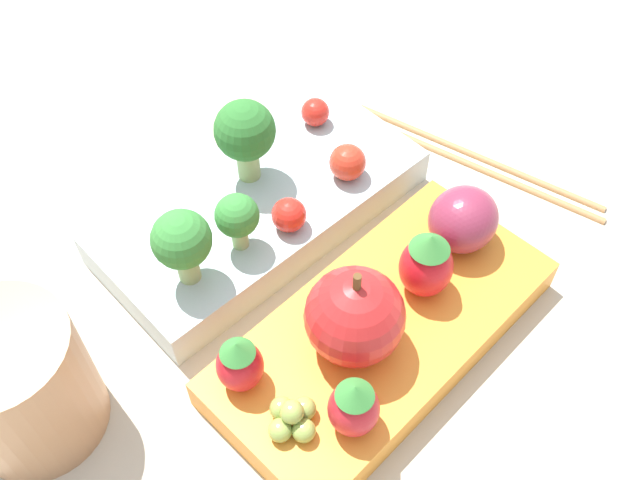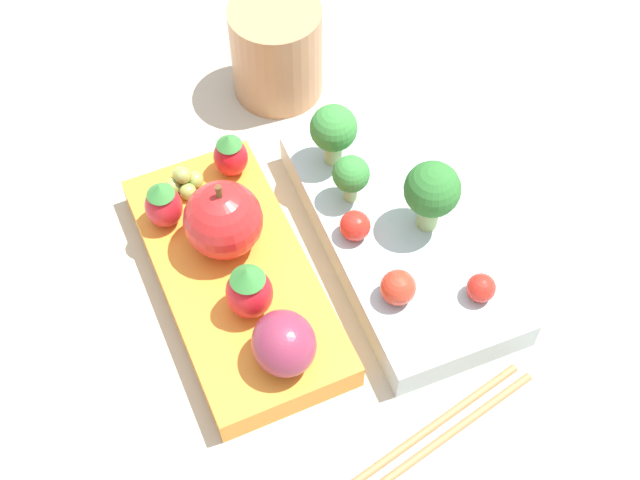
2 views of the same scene
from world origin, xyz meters
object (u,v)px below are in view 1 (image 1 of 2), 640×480
object	(u,v)px
bento_box_savoury	(265,204)
drinking_cup	(19,385)
cherry_tomato_1	(315,112)
chopsticks_pair	(474,159)
broccoli_floret_2	(237,217)
broccoli_floret_1	(182,242)
bento_box_fruit	(383,331)
apple	(355,316)
broccoli_floret_0	(245,133)
strawberry_2	(427,264)
grape_cluster	(292,418)
strawberry_1	(240,364)
cherry_tomato_2	(348,162)
strawberry_0	(354,406)
cherry_tomato_0	(289,215)
plum	(463,219)

from	to	relation	value
bento_box_savoury	drinking_cup	distance (m)	0.20
cherry_tomato_1	chopsticks_pair	distance (m)	0.13
broccoli_floret_2	drinking_cup	size ratio (longest dim) A/B	0.50
bento_box_savoury	broccoli_floret_1	distance (m)	0.10
bento_box_fruit	apple	bearing A→B (deg)	174.02
apple	broccoli_floret_0	bearing A→B (deg)	73.12
broccoli_floret_1	chopsticks_pair	size ratio (longest dim) A/B	0.27
strawberry_2	grape_cluster	bearing A→B (deg)	-175.05
broccoli_floret_0	strawberry_1	size ratio (longest dim) A/B	1.54
broccoli_floret_2	strawberry_1	world-z (taller)	broccoli_floret_2
apple	grape_cluster	size ratio (longest dim) A/B	2.19
cherry_tomato_2	strawberry_0	world-z (taller)	strawberry_0
broccoli_floret_2	cherry_tomato_1	world-z (taller)	broccoli_floret_2
cherry_tomato_2	strawberry_2	distance (m)	0.10
grape_cluster	cherry_tomato_2	bearing A→B (deg)	35.37
bento_box_savoury	apple	bearing A→B (deg)	-108.14
bento_box_savoury	strawberry_1	xyz separation A→B (m)	(-0.10, -0.10, 0.03)
bento_box_savoury	grape_cluster	world-z (taller)	grape_cluster
strawberry_0	drinking_cup	world-z (taller)	drinking_cup
broccoli_floret_1	cherry_tomato_1	bearing A→B (deg)	16.93
broccoli_floret_0	strawberry_0	distance (m)	0.20
cherry_tomato_0	strawberry_2	bearing A→B (deg)	-73.24
cherry_tomato_0	grape_cluster	xyz separation A→B (m)	(-0.09, -0.10, -0.01)
strawberry_0	apple	bearing A→B (deg)	43.92
grape_cluster	drinking_cup	distance (m)	0.15
chopsticks_pair	broccoli_floret_0	bearing A→B (deg)	149.34
cherry_tomato_2	grape_cluster	distance (m)	0.19
cherry_tomato_2	strawberry_2	bearing A→B (deg)	-108.50
strawberry_1	drinking_cup	size ratio (longest dim) A/B	0.47
cherry_tomato_0	strawberry_0	size ratio (longest dim) A/B	0.54
strawberry_2	plum	size ratio (longest dim) A/B	1.08
broccoli_floret_2	drinking_cup	world-z (taller)	drinking_cup
bento_box_fruit	broccoli_floret_0	xyz separation A→B (m)	(0.02, 0.15, 0.06)
apple	strawberry_2	world-z (taller)	apple
plum	drinking_cup	xyz separation A→B (m)	(-0.26, 0.09, -0.00)
broccoli_floret_1	plum	world-z (taller)	broccoli_floret_1
bento_box_savoury	chopsticks_pair	distance (m)	0.17
broccoli_floret_1	strawberry_1	bearing A→B (deg)	-106.34
strawberry_2	chopsticks_pair	bearing A→B (deg)	23.61
apple	drinking_cup	distance (m)	0.19
cherry_tomato_0	cherry_tomato_1	world-z (taller)	cherry_tomato_0
grape_cluster	chopsticks_pair	size ratio (longest dim) A/B	0.15
apple	broccoli_floret_2	bearing A→B (deg)	90.54
cherry_tomato_1	apple	size ratio (longest dim) A/B	0.31
bento_box_savoury	bento_box_fruit	size ratio (longest dim) A/B	1.03
cherry_tomato_1	strawberry_2	bearing A→B (deg)	-109.61
broccoli_floret_0	apple	size ratio (longest dim) A/B	0.93
cherry_tomato_1	chopsticks_pair	size ratio (longest dim) A/B	0.10
bento_box_savoury	strawberry_1	bearing A→B (deg)	-136.39
cherry_tomato_0	bento_box_fruit	bearing A→B (deg)	-94.64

